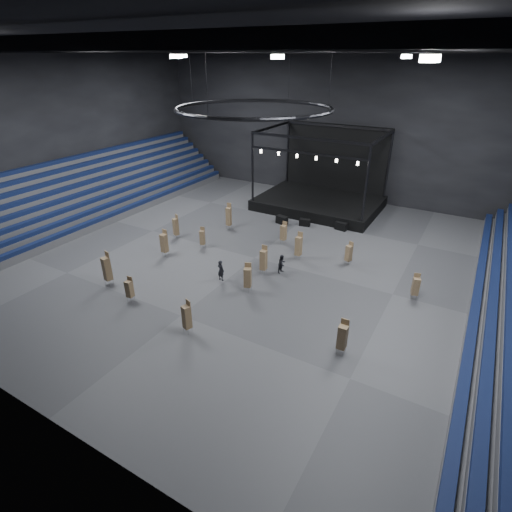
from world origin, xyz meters
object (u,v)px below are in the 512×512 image
Objects in this scene: stage at (321,195)px; chair_stack_13 at (248,277)px; chair_stack_6 at (176,226)px; chair_stack_9 at (264,260)px; chair_stack_0 at (164,243)px; chair_stack_12 at (202,237)px; chair_stack_5 at (349,253)px; flight_case_left at (282,220)px; chair_stack_8 at (187,316)px; chair_stack_4 at (107,268)px; crew_member at (282,264)px; flight_case_mid at (305,222)px; chair_stack_2 at (343,336)px; chair_stack_3 at (416,286)px; man_center at (221,270)px; chair_stack_7 at (229,216)px; chair_stack_1 at (129,288)px; flight_case_right at (341,226)px; chair_stack_10 at (284,232)px; chair_stack_11 at (299,245)px.

chair_stack_13 is (2.44, -21.49, -0.16)m from stage.
chair_stack_9 reaches higher than chair_stack_6.
chair_stack_12 is at bearing 59.11° from chair_stack_0.
stage is at bearing 144.30° from chair_stack_5.
chair_stack_6 is at bearing 115.62° from chair_stack_0.
chair_stack_12 reaches higher than flight_case_left.
chair_stack_6 reaches higher than chair_stack_8.
crew_member is (11.23, 8.81, -0.67)m from chair_stack_4.
flight_case_left is 0.51× the size of chair_stack_6.
chair_stack_2 reaches higher than flight_case_mid.
chair_stack_3 is 0.87× the size of chair_stack_13.
stage is 5.59× the size of chair_stack_8.
chair_stack_5 is 6.13m from crew_member.
chair_stack_6 reaches higher than chair_stack_3.
flight_case_left is 13.80m from chair_stack_0.
chair_stack_3 reaches higher than crew_member.
chair_stack_2 is at bearing -39.48° from chair_stack_9.
man_center is (-2.52, -2.69, -0.45)m from chair_stack_9.
man_center is (5.49, -9.49, -0.54)m from chair_stack_7.
chair_stack_1 is 0.93× the size of chair_stack_5.
stage is 27.32m from chair_stack_2.
stage reaches higher than chair_stack_7.
flight_case_right is 0.60× the size of chair_stack_12.
crew_member is (12.47, -1.02, -0.48)m from chair_stack_6.
chair_stack_3 is 1.18× the size of man_center.
chair_stack_4 is 16.60m from chair_stack_10.
chair_stack_1 is 0.80× the size of chair_stack_6.
stage reaches higher than crew_member.
chair_stack_7 is 10.95m from crew_member.
stage is 12.13× the size of flight_case_mid.
chair_stack_5 is at bearing 24.64° from chair_stack_0.
man_center is at bearing -93.27° from chair_stack_10.
chair_stack_1 is 21.55m from chair_stack_3.
chair_stack_1 is 6.24m from chair_stack_8.
flight_case_right is at bearing 3.49° from crew_member.
chair_stack_1 is at bearing -67.54° from chair_stack_0.
chair_stack_12 reaches higher than flight_case_mid.
chair_stack_0 is 7.67m from chair_stack_1.
chair_stack_5 is at bearing -42.46° from flight_case_mid.
chair_stack_7 is (-5.87, -11.59, -0.01)m from stage.
chair_stack_9 is 7.74m from chair_stack_12.
stage is at bearing 114.50° from chair_stack_2.
chair_stack_1 is 12.52m from crew_member.
crew_member is (1.26, 1.00, -0.53)m from chair_stack_9.
chair_stack_9 is at bearing 10.09° from chair_stack_0.
chair_stack_2 is at bearing 171.53° from man_center.
chair_stack_13 is (-8.83, 3.39, -0.01)m from chair_stack_2.
flight_case_right is 0.51× the size of chair_stack_8.
chair_stack_5 reaches higher than chair_stack_1.
chair_stack_1 is 15.03m from chair_stack_11.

